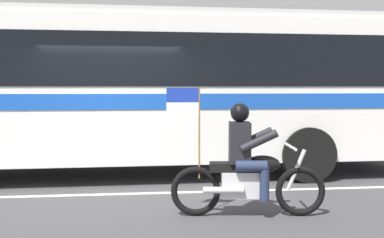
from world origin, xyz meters
TOP-DOWN VIEW (x-y plane):
  - ground_plane at (0.00, 0.00)m, footprint 60.00×60.00m
  - sidewalk_curb at (0.00, 5.10)m, footprint 28.00×3.80m
  - lane_center_stripe at (0.00, -0.60)m, footprint 26.60×0.14m
  - transit_bus at (0.58, 1.19)m, footprint 11.18×2.78m
  - motorcycle_with_rider at (1.94, -2.17)m, footprint 2.19×0.67m
  - fire_hydrant at (-0.17, 3.91)m, footprint 0.22×0.30m

SIDE VIEW (x-z plane):
  - ground_plane at x=0.00m, z-range 0.00..0.00m
  - lane_center_stripe at x=0.00m, z-range 0.00..0.01m
  - sidewalk_curb at x=0.00m, z-range 0.00..0.15m
  - fire_hydrant at x=-0.17m, z-range 0.14..0.89m
  - motorcycle_with_rider at x=1.94m, z-range -0.22..1.55m
  - transit_bus at x=0.58m, z-range 0.27..3.49m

